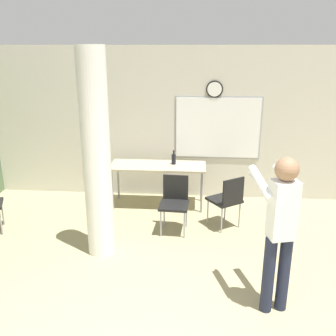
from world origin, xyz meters
TOP-DOWN VIEW (x-y plane):
  - wall_back at (0.01, 5.06)m, footprint 8.00×0.15m
  - support_pillar at (-0.88, 2.82)m, footprint 0.37×0.37m
  - folding_table at (-0.25, 4.49)m, footprint 1.69×0.63m
  - bottle_on_table at (0.03, 4.57)m, footprint 0.08×0.08m
  - chair_table_right at (0.93, 3.69)m, footprint 0.61×0.61m
  - chair_table_front at (0.11, 3.55)m, footprint 0.46×0.46m
  - person_playing_side at (1.31, 1.78)m, footprint 0.50×0.69m

SIDE VIEW (x-z plane):
  - chair_table_right at x=0.93m, z-range 0.08..0.95m
  - chair_table_front at x=0.11m, z-range 0.08..0.95m
  - folding_table at x=-0.25m, z-range 0.33..1.10m
  - bottle_on_table at x=0.03m, z-range 0.74..1.00m
  - person_playing_side at x=1.31m, z-range 0.16..1.91m
  - wall_back at x=0.01m, z-range 0.00..2.80m
  - support_pillar at x=-0.88m, z-range 0.00..2.80m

